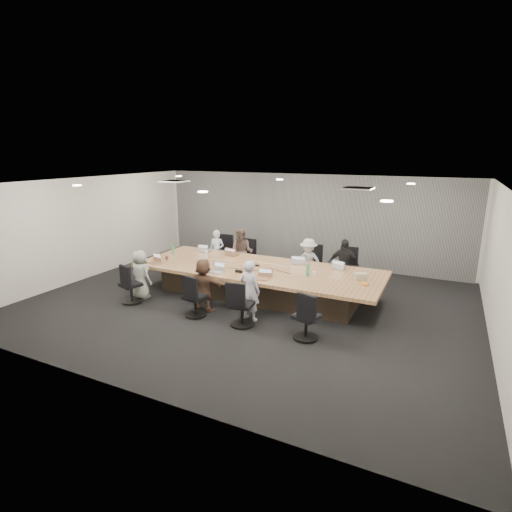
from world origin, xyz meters
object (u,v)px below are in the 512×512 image
at_px(laptop_4, 155,263).
at_px(bottle_green_left, 173,250).
at_px(chair_1, 247,260).
at_px(chair_6, 242,308).
at_px(person_4, 141,275).
at_px(person_5, 204,285).
at_px(chair_3, 346,271).
at_px(chair_7, 306,320).
at_px(person_3, 343,265).
at_px(chair_5, 195,300).
at_px(chair_0, 223,255).
at_px(laptop_5, 217,272).
at_px(laptop_3, 338,268).
at_px(bottle_green_right, 308,271).
at_px(laptop_1, 232,254).
at_px(bottle_clear, 207,254).
at_px(conference_table, 258,281).
at_px(snack_packet, 364,284).
at_px(stapler, 239,271).
at_px(canvas_bag, 361,276).
at_px(person_2, 308,262).
at_px(laptop_0, 207,251).
at_px(person_1, 242,252).
at_px(mug_brown, 167,258).
at_px(chair_2, 312,267).
at_px(laptop_6, 261,279).
at_px(laptop_2, 301,263).

distance_m(laptop_4, bottle_green_left, 0.97).
distance_m(chair_1, chair_6, 3.77).
bearing_deg(person_4, laptop_4, -82.35).
xyz_separation_m(person_4, person_5, (1.81, 0.00, 0.01)).
distance_m(chair_3, chair_7, 3.40).
distance_m(person_3, person_5, 3.65).
bearing_deg(chair_5, person_3, 61.76).
height_order(chair_0, laptop_5, chair_0).
xyz_separation_m(chair_1, laptop_3, (2.93, -0.90, 0.38)).
bearing_deg(bottle_green_right, laptop_1, 159.11).
bearing_deg(bottle_clear, person_3, 19.51).
height_order(conference_table, snack_packet, snack_packet).
height_order(stapler, canvas_bag, canvas_bag).
relative_size(chair_6, person_2, 0.60).
xyz_separation_m(laptop_0, person_1, (0.83, 0.55, -0.06)).
height_order(chair_1, mug_brown, mug_brown).
relative_size(chair_2, person_3, 0.60).
distance_m(chair_1, laptop_6, 3.00).
bearing_deg(snack_packet, chair_5, -155.63).
bearing_deg(laptop_5, laptop_6, 1.84).
xyz_separation_m(person_2, person_5, (-1.52, -2.70, -0.03)).
xyz_separation_m(chair_3, laptop_6, (-1.31, -2.50, 0.32)).
distance_m(chair_1, laptop_2, 2.22).
bearing_deg(chair_1, laptop_2, 159.39).
height_order(person_3, person_5, person_3).
height_order(laptop_2, person_4, person_4).
bearing_deg(person_2, laptop_0, -163.66).
height_order(laptop_2, snack_packet, snack_packet).
relative_size(chair_2, snack_packet, 4.30).
bearing_deg(snack_packet, mug_brown, -178.12).
bearing_deg(laptop_4, laptop_1, 63.39).
relative_size(person_2, laptop_2, 3.64).
bearing_deg(chair_7, chair_0, 154.76).
distance_m(laptop_4, person_5, 1.90).
height_order(chair_1, person_5, person_5).
bearing_deg(snack_packet, person_5, -160.89).
height_order(laptop_2, person_3, person_3).
bearing_deg(chair_0, chair_2, 179.39).
distance_m(person_5, snack_packet, 3.48).
xyz_separation_m(laptop_2, person_5, (-1.52, -2.15, -0.15)).
bearing_deg(chair_5, chair_1, 108.53).
relative_size(bottle_clear, snack_packet, 1.18).
bearing_deg(chair_6, laptop_5, 133.83).
relative_size(chair_1, chair_2, 0.92).
height_order(chair_2, laptop_2, chair_2).
distance_m(person_5, laptop_5, 0.57).
xyz_separation_m(laptop_1, person_2, (1.99, 0.55, -0.12)).
bearing_deg(laptop_0, laptop_1, 171.87).
bearing_deg(chair_5, mug_brown, 153.86).
xyz_separation_m(bottle_green_right, snack_packet, (1.28, -0.07, -0.11)).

